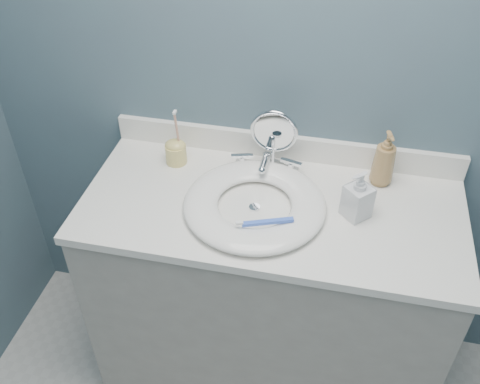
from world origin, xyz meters
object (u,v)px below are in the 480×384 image
(soap_bottle_clear, at_px, (359,195))
(toothbrush_holder, at_px, (176,151))
(soap_bottle_amber, at_px, (385,159))
(makeup_mirror, at_px, (274,138))

(soap_bottle_clear, relative_size, toothbrush_holder, 0.78)
(soap_bottle_clear, bearing_deg, soap_bottle_amber, 113.03)
(toothbrush_holder, bearing_deg, soap_bottle_clear, -13.25)
(soap_bottle_amber, height_order, toothbrush_holder, toothbrush_holder)
(makeup_mirror, relative_size, toothbrush_holder, 1.11)
(soap_bottle_amber, distance_m, toothbrush_holder, 0.70)
(makeup_mirror, distance_m, soap_bottle_clear, 0.34)
(soap_bottle_amber, relative_size, toothbrush_holder, 0.93)
(soap_bottle_amber, xyz_separation_m, toothbrush_holder, (-0.70, -0.04, -0.05))
(toothbrush_holder, bearing_deg, makeup_mirror, 5.26)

